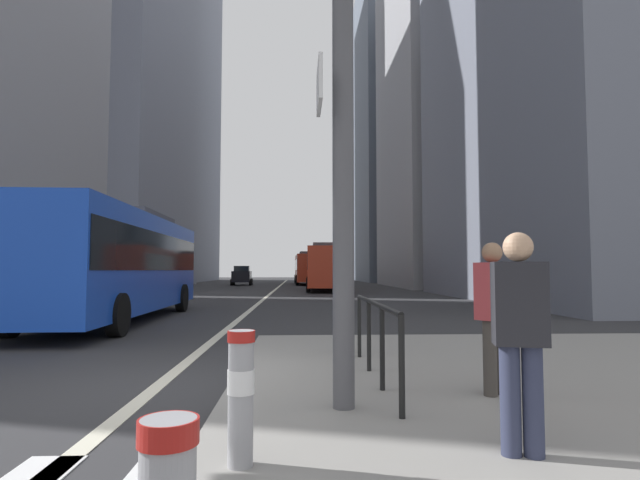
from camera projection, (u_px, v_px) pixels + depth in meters
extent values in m
plane|color=#303033|center=(264.00, 299.00, 26.42)|extent=(160.00, 160.00, 0.00)
cube|color=gray|center=(619.00, 397.00, 5.71)|extent=(9.00, 10.00, 0.15)
cube|color=beige|center=(274.00, 291.00, 36.39)|extent=(0.20, 80.00, 0.01)
cube|color=slate|center=(104.00, 92.00, 45.55)|extent=(13.16, 20.31, 35.47)
cube|color=slate|center=(171.00, 95.00, 69.44)|extent=(10.51, 21.60, 51.72)
cube|color=#9E9EA3|center=(458.00, 113.00, 47.63)|extent=(13.07, 17.55, 32.89)
cube|color=slate|center=(404.00, 136.00, 72.72)|extent=(13.67, 24.44, 41.94)
cube|color=blue|center=(117.00, 263.00, 14.89)|extent=(2.77, 11.00, 2.75)
cube|color=black|center=(117.00, 252.00, 14.91)|extent=(2.80, 10.78, 1.10)
cube|color=#4C4C51|center=(135.00, 218.00, 16.61)|extent=(1.85, 3.98, 0.30)
cylinder|color=black|center=(118.00, 315.00, 11.41)|extent=(0.32, 1.01, 1.00)
cylinder|color=black|center=(9.00, 316.00, 11.25)|extent=(0.32, 1.01, 1.00)
cylinder|color=black|center=(182.00, 298.00, 18.38)|extent=(0.32, 1.01, 1.00)
cylinder|color=black|center=(115.00, 298.00, 18.22)|extent=(0.32, 1.01, 1.00)
cube|color=red|center=(325.00, 267.00, 37.19)|extent=(2.73, 10.60, 2.75)
cube|color=black|center=(325.00, 263.00, 37.21)|extent=(2.77, 10.39, 1.10)
cube|color=#4C4C51|center=(325.00, 246.00, 35.70)|extent=(1.83, 3.83, 0.30)
cylinder|color=black|center=(309.00, 283.00, 40.46)|extent=(0.32, 1.01, 1.00)
cylinder|color=black|center=(338.00, 283.00, 40.51)|extent=(0.32, 1.01, 1.00)
cylinder|color=black|center=(308.00, 285.00, 33.73)|extent=(0.32, 1.01, 1.00)
cylinder|color=black|center=(344.00, 285.00, 33.77)|extent=(0.32, 1.01, 1.00)
cube|color=red|center=(308.00, 268.00, 53.52)|extent=(2.80, 11.28, 2.75)
cube|color=black|center=(308.00, 265.00, 53.54)|extent=(2.83, 11.06, 1.10)
cube|color=#4C4C51|center=(308.00, 253.00, 51.93)|extent=(1.86, 4.08, 0.30)
cylinder|color=black|center=(296.00, 279.00, 56.94)|extent=(0.33, 1.01, 1.00)
cylinder|color=black|center=(317.00, 279.00, 57.10)|extent=(0.33, 1.01, 1.00)
cylinder|color=black|center=(297.00, 280.00, 49.79)|extent=(0.33, 1.01, 1.00)
cylinder|color=black|center=(321.00, 280.00, 49.95)|extent=(0.33, 1.01, 1.00)
cube|color=black|center=(242.00, 277.00, 50.71)|extent=(1.96, 4.20, 1.10)
cube|color=black|center=(242.00, 269.00, 50.91)|extent=(1.59, 2.29, 0.52)
cylinder|color=black|center=(250.00, 282.00, 49.37)|extent=(0.25, 0.65, 0.64)
cylinder|color=black|center=(232.00, 282.00, 49.21)|extent=(0.25, 0.65, 0.64)
cylinder|color=black|center=(252.00, 282.00, 52.15)|extent=(0.25, 0.65, 0.64)
cylinder|color=black|center=(234.00, 282.00, 52.00)|extent=(0.25, 0.65, 0.64)
cube|color=maroon|center=(318.00, 275.00, 64.84)|extent=(1.89, 4.39, 1.10)
cube|color=black|center=(318.00, 269.00, 64.74)|extent=(1.55, 2.38, 0.52)
cylinder|color=black|center=(311.00, 279.00, 66.27)|extent=(0.24, 0.65, 0.64)
cylinder|color=black|center=(325.00, 279.00, 66.30)|extent=(0.24, 0.65, 0.64)
cylinder|color=black|center=(311.00, 280.00, 63.32)|extent=(0.24, 0.65, 0.64)
cylinder|color=black|center=(325.00, 280.00, 63.35)|extent=(0.24, 0.65, 0.64)
cylinder|color=#515156|center=(343.00, 112.00, 5.16)|extent=(0.22, 0.22, 6.00)
cube|color=white|center=(320.00, 86.00, 4.98)|extent=(0.04, 0.60, 0.44)
cylinder|color=#56565B|center=(343.00, 114.00, 8.43)|extent=(0.20, 0.20, 8.00)
cylinder|color=#B21E19|center=(168.00, 431.00, 1.60)|extent=(0.20, 0.20, 0.08)
cylinder|color=#99999E|center=(241.00, 398.00, 3.53)|extent=(0.18, 0.18, 0.94)
cylinder|color=white|center=(241.00, 381.00, 3.54)|extent=(0.19, 0.19, 0.17)
cylinder|color=#B21E19|center=(241.00, 336.00, 3.56)|extent=(0.20, 0.20, 0.08)
cylinder|color=black|center=(402.00, 366.00, 4.65)|extent=(0.06, 0.06, 0.95)
cylinder|color=black|center=(382.00, 348.00, 5.74)|extent=(0.06, 0.06, 0.95)
cylinder|color=black|center=(369.00, 336.00, 6.83)|extent=(0.06, 0.06, 0.95)
cylinder|color=black|center=(359.00, 327.00, 7.92)|extent=(0.06, 0.06, 0.95)
cylinder|color=black|center=(375.00, 303.00, 6.31)|extent=(0.06, 3.27, 0.06)
cylinder|color=#2D334C|center=(533.00, 401.00, 3.70)|extent=(0.15, 0.15, 0.81)
cylinder|color=#2D334C|center=(510.00, 400.00, 3.73)|extent=(0.15, 0.15, 0.81)
cube|color=#232328|center=(519.00, 303.00, 3.75)|extent=(0.42, 0.32, 0.62)
sphere|color=tan|center=(518.00, 247.00, 3.78)|extent=(0.22, 0.22, 0.22)
cylinder|color=#423D38|center=(498.00, 356.00, 5.58)|extent=(0.15, 0.15, 0.82)
cylinder|color=#423D38|center=(490.00, 358.00, 5.48)|extent=(0.15, 0.15, 0.82)
cube|color=#B73D42|center=(493.00, 291.00, 5.57)|extent=(0.45, 0.42, 0.63)
sphere|color=#9E7556|center=(492.00, 253.00, 5.60)|extent=(0.23, 0.23, 0.23)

